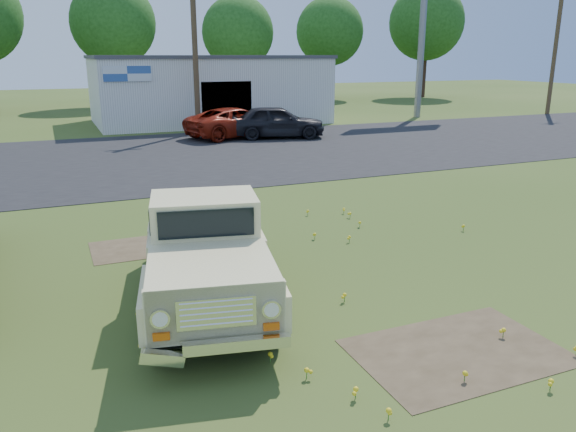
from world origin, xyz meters
The scene contains 14 objects.
ground centered at (0.00, 0.00, 0.00)m, with size 140.00×140.00×0.00m, color #314917.
asphalt_lot centered at (0.00, 15.00, 0.00)m, with size 90.00×14.00×0.02m, color black.
dirt_patch_a centered at (1.50, -3.00, 0.00)m, with size 3.00×2.00×0.01m, color #443724.
dirt_patch_b centered at (-2.00, 3.50, 0.00)m, with size 2.20×1.60×0.01m, color #443724.
commercial_building centered at (6.00, 26.99, 2.10)m, with size 14.20×8.20×4.15m.
utility_pole_mid centered at (4.00, 22.00, 4.60)m, with size 1.60×0.30×9.00m.
utility_pole_east centered at (30.00, 22.00, 4.60)m, with size 1.60×0.30×9.00m.
treeline_d centered at (2.00, 40.50, 6.62)m, with size 6.72×6.72×10.00m.
treeline_e centered at (12.00, 39.00, 5.98)m, with size 6.08×6.08×9.04m.
treeline_f centered at (22.00, 41.50, 6.30)m, with size 6.40×6.40×9.52m.
treeline_g centered at (32.00, 40.00, 7.25)m, with size 7.36×7.36×10.95m.
vintage_pickup_truck centered at (-1.40, 0.11, 0.97)m, with size 2.07×5.32×1.93m, color #C2BA82, non-canonical shape.
red_pickup centered at (5.43, 19.44, 0.76)m, with size 2.52×5.46×1.52m, color maroon.
dark_sedan centered at (7.22, 18.33, 0.84)m, with size 1.97×4.91×1.67m, color black.
Camera 1 is at (-3.63, -8.75, 4.17)m, focal length 35.00 mm.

